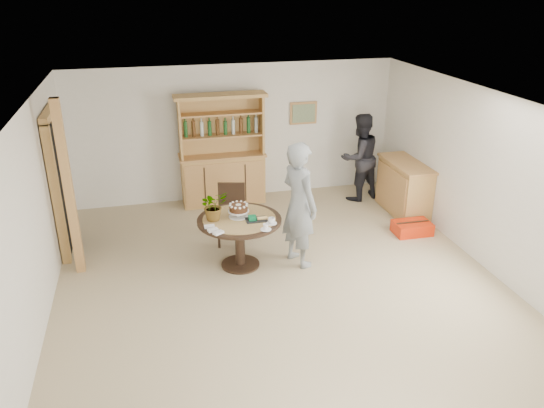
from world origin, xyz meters
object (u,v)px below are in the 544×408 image
at_px(dining_table, 240,228).
at_px(dining_chair, 231,210).
at_px(sideboard, 404,188).
at_px(hutch, 223,167).
at_px(adult_person, 360,157).
at_px(red_suitcase, 412,228).
at_px(teen_boy, 299,205).

bearing_deg(dining_table, dining_chair, 88.61).
bearing_deg(sideboard, dining_chair, -173.30).
bearing_deg(dining_table, hutch, 86.67).
bearing_deg(hutch, adult_person, -9.95).
bearing_deg(adult_person, red_suitcase, 84.25).
xyz_separation_m(sideboard, dining_table, (-3.18, -1.20, 0.13)).
xyz_separation_m(teen_boy, red_suitcase, (2.09, 0.46, -0.82)).
height_order(hutch, teen_boy, hutch).
bearing_deg(hutch, dining_table, -93.33).
relative_size(dining_table, dining_chair, 1.27).
distance_m(hutch, red_suitcase, 3.54).
height_order(hutch, red_suitcase, hutch).
distance_m(dining_table, teen_boy, 0.91).
bearing_deg(dining_table, adult_person, 37.11).
bearing_deg(dining_chair, sideboard, 21.35).
xyz_separation_m(dining_table, adult_person, (2.64, 2.00, 0.22)).
xyz_separation_m(sideboard, red_suitcase, (-0.24, -0.84, -0.37)).
distance_m(dining_table, dining_chair, 0.83).
bearing_deg(adult_person, sideboard, 107.79).
relative_size(hutch, dining_chair, 2.16).
height_order(sideboard, dining_chair, dining_chair).
bearing_deg(dining_chair, adult_person, 38.75).
distance_m(sideboard, teen_boy, 2.71).
xyz_separation_m(hutch, red_suitcase, (2.80, -2.08, -0.59)).
height_order(hutch, sideboard, hutch).
distance_m(hutch, dining_table, 2.45).
distance_m(hutch, dining_chair, 1.62).
relative_size(sideboard, red_suitcase, 2.08).
relative_size(sideboard, dining_table, 1.05).
relative_size(teen_boy, adult_person, 1.12).
height_order(teen_boy, red_suitcase, teen_boy).
relative_size(sideboard, dining_chair, 1.33).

